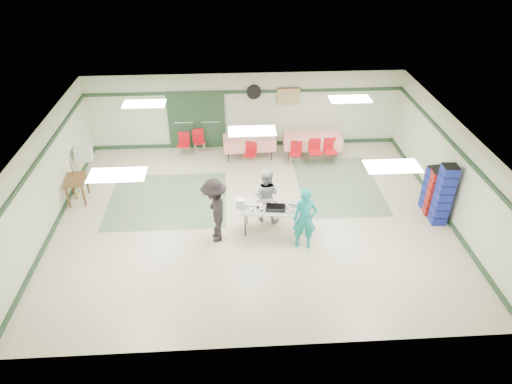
{
  "coord_description": "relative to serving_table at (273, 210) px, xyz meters",
  "views": [
    {
      "loc": [
        -0.54,
        -10.55,
        7.66
      ],
      "look_at": [
        0.08,
        -0.3,
        1.02
      ],
      "focal_mm": 32.0,
      "sensor_mm": 36.0,
      "label": 1
    }
  ],
  "objects": [
    {
      "name": "serving_table",
      "position": [
        0.0,
        0.0,
        0.0
      ],
      "size": [
        1.74,
        0.89,
        0.76
      ],
      "rotation": [
        0.0,
        0.0,
        -0.13
      ],
      "color": "#ABABA6",
      "rests_on": "floor"
    },
    {
      "name": "chair_c",
      "position": [
        2.28,
        3.72,
        -0.17
      ],
      "size": [
        0.44,
        0.44,
        0.89
      ],
      "rotation": [
        0.0,
        0.0,
        0.06
      ],
      "color": "#B80E1C",
      "rests_on": "floor"
    },
    {
      "name": "ceiling",
      "position": [
        -0.51,
        0.72,
        1.99
      ],
      "size": [
        11.0,
        11.0,
        0.0
      ],
      "primitive_type": "plane",
      "rotation": [
        3.14,
        0.0,
        0.0
      ],
      "color": "white",
      "rests_on": "wall_back"
    },
    {
      "name": "wall_fan",
      "position": [
        -0.21,
        5.16,
        1.34
      ],
      "size": [
        0.5,
        0.1,
        0.5
      ],
      "primitive_type": "cylinder",
      "rotation": [
        1.57,
        0.0,
        0.0
      ],
      "color": "black",
      "rests_on": "wall_back"
    },
    {
      "name": "office_printer",
      "position": [
        -5.66,
        3.06,
        0.24
      ],
      "size": [
        0.58,
        0.53,
        0.41
      ],
      "primitive_type": "cube",
      "rotation": [
        0.0,
        0.0,
        0.17
      ],
      "color": "silver",
      "rests_on": "printer_table"
    },
    {
      "name": "wall_right",
      "position": [
        4.99,
        0.72,
        0.64
      ],
      "size": [
        0.0,
        9.0,
        9.0
      ],
      "primitive_type": "plane",
      "rotation": [
        1.57,
        0.0,
        -1.57
      ],
      "color": "beige",
      "rests_on": "floor"
    },
    {
      "name": "crate_stack_blue_a",
      "position": [
        4.64,
        0.8,
        -0.03
      ],
      "size": [
        0.47,
        0.47,
        1.36
      ],
      "primitive_type": "cube",
      "rotation": [
        0.0,
        0.0,
        0.12
      ],
      "color": "navy",
      "rests_on": "floor"
    },
    {
      "name": "trim_right",
      "position": [
        4.96,
        0.72,
        1.34
      ],
      "size": [
        0.06,
        9.0,
        0.1
      ],
      "primitive_type": "cube",
      "rotation": [
        0.0,
        0.0,
        1.57
      ],
      "color": "#203B25",
      "rests_on": "wall_back"
    },
    {
      "name": "floor",
      "position": [
        -0.51,
        0.72,
        -0.71
      ],
      "size": [
        11.0,
        11.0,
        0.0
      ],
      "primitive_type": "plane",
      "color": "#BEB899",
      "rests_on": "ground"
    },
    {
      "name": "baking_pan",
      "position": [
        0.07,
        -0.03,
        0.09
      ],
      "size": [
        0.56,
        0.39,
        0.08
      ],
      "primitive_type": "cube",
      "rotation": [
        0.0,
        0.0,
        -0.13
      ],
      "color": "black",
      "rests_on": "serving_table"
    },
    {
      "name": "crate_stack_red",
      "position": [
        4.64,
        0.59,
        -0.01
      ],
      "size": [
        0.49,
        0.49,
        1.41
      ],
      "primitive_type": "cube",
      "rotation": [
        0.0,
        0.0,
        -0.14
      ],
      "color": "#9E0F14",
      "rests_on": "floor"
    },
    {
      "name": "wall_front",
      "position": [
        -0.51,
        -3.78,
        0.64
      ],
      "size": [
        11.0,
        0.0,
        11.0
      ],
      "primitive_type": "plane",
      "rotation": [
        -1.57,
        0.0,
        0.0
      ],
      "color": "beige",
      "rests_on": "floor"
    },
    {
      "name": "foam_box_stack",
      "position": [
        -0.85,
        0.11,
        0.17
      ],
      "size": [
        0.24,
        0.23,
        0.25
      ],
      "primitive_type": "cube",
      "rotation": [
        0.0,
        0.0,
        -0.13
      ],
      "color": "white",
      "rests_on": "serving_table"
    },
    {
      "name": "sheet_tray_left",
      "position": [
        -0.48,
        -0.12,
        0.06
      ],
      "size": [
        0.61,
        0.49,
        0.02
      ],
      "primitive_type": "cube",
      "rotation": [
        0.0,
        0.0,
        -0.13
      ],
      "color": "silver",
      "rests_on": "serving_table"
    },
    {
      "name": "chair_loose_b",
      "position": [
        -2.7,
        4.57,
        -0.19
      ],
      "size": [
        0.44,
        0.44,
        0.85
      ],
      "rotation": [
        0.0,
        0.0,
        -0.12
      ],
      "color": "#B80E1C",
      "rests_on": "floor"
    },
    {
      "name": "printer_table",
      "position": [
        -5.66,
        1.89,
        -0.07
      ],
      "size": [
        0.65,
        0.92,
        0.74
      ],
      "rotation": [
        0.0,
        0.0,
        0.11
      ],
      "color": "brown",
      "rests_on": "floor"
    },
    {
      "name": "door_frame",
      "position": [
        -2.24,
        5.14,
        0.34
      ],
      "size": [
        2.0,
        0.03,
        2.15
      ],
      "primitive_type": "cube",
      "color": "#203B25",
      "rests_on": "floor"
    },
    {
      "name": "green_patch_a",
      "position": [
        -3.01,
        1.72,
        -0.71
      ],
      "size": [
        3.5,
        3.0,
        0.01
      ],
      "primitive_type": "cube",
      "color": "#65825F",
      "rests_on": "floor"
    },
    {
      "name": "chair_a",
      "position": [
        1.78,
        3.72,
        -0.17
      ],
      "size": [
        0.45,
        0.45,
        0.88
      ],
      "rotation": [
        0.0,
        0.0,
        0.1
      ],
      "color": "#B80E1C",
      "rests_on": "floor"
    },
    {
      "name": "sheet_tray_mid",
      "position": [
        -0.15,
        0.11,
        0.06
      ],
      "size": [
        0.57,
        0.46,
        0.02
      ],
      "primitive_type": "cube",
      "rotation": [
        0.0,
        0.0,
        -0.13
      ],
      "color": "silver",
      "rests_on": "serving_table"
    },
    {
      "name": "dining_table_a",
      "position": [
        1.78,
        4.29,
        -0.14
      ],
      "size": [
        2.02,
        0.99,
        0.77
      ],
      "rotation": [
        0.0,
        0.0,
        -0.06
      ],
      "color": "red",
      "rests_on": "floor"
    },
    {
      "name": "double_door_left",
      "position": [
        -2.71,
        5.16,
        0.34
      ],
      "size": [
        0.9,
        0.06,
        2.1
      ],
      "primitive_type": "cube",
      "color": "gray",
      "rests_on": "floor"
    },
    {
      "name": "green_patch_b",
      "position": [
        2.29,
        2.22,
        -0.71
      ],
      "size": [
        2.5,
        3.5,
        0.01
      ],
      "primitive_type": "cube",
      "color": "#65825F",
      "rests_on": "floor"
    },
    {
      "name": "chair_loose_a",
      "position": [
        -2.19,
        4.77,
        -0.18
      ],
      "size": [
        0.47,
        0.47,
        0.86
      ],
      "rotation": [
        0.0,
        0.0,
        0.2
      ],
      "color": "#B80E1C",
      "rests_on": "floor"
    },
    {
      "name": "volunteer_dark",
      "position": [
        -1.53,
        -0.22,
        0.19
      ],
      "size": [
        0.79,
        1.23,
        1.81
      ],
      "primitive_type": "imported",
      "rotation": [
        0.0,
        0.0,
        -1.46
      ],
      "color": "black",
      "rests_on": "floor"
    },
    {
      "name": "wall_left",
      "position": [
        -6.01,
        0.72,
        0.64
      ],
      "size": [
        0.0,
        9.0,
        9.0
      ],
      "primitive_type": "plane",
      "rotation": [
        1.57,
        0.0,
        1.57
      ],
      "color": "beige",
      "rests_on": "floor"
    },
    {
      "name": "wall_back",
      "position": [
        -0.51,
        5.22,
        0.64
      ],
      "size": [
        11.0,
        0.0,
        11.0
      ],
      "primitive_type": "plane",
      "rotation": [
        1.57,
        0.0,
        0.0
      ],
      "color": "beige",
      "rests_on": "floor"
    },
    {
      "name": "chair_b",
      "position": [
        1.12,
        3.71,
        -0.21
      ],
      "size": [
        0.48,
        0.48,
        0.82
      ],
      "rotation": [
        0.0,
        0.0,
        -0.32
      ],
      "color": "#B80E1C",
      "rests_on": "floor"
    },
    {
      "name": "broom",
      "position": [
        -5.74,
        2.11,
        -0.07
      ],
      "size": [
        0.08,
        0.2,
        1.23
      ],
      "primitive_type": "cylinder",
      "rotation": [
        0.14,
        0.0,
        0.25
      ],
      "color": "brown",
      "rests_on": "floor"
    },
    {
      "name": "trim_left",
      "position": [
        -5.98,
        0.72,
        1.34
      ],
      "size": [
        0.06,
        9.0,
        0.1
      ],
      "primitive_type": "cube",
      "rotation": [
        0.0,
        0.0,
        1.57
      ],
      "color": "#203B25",
      "rests_on": "wall_back"
    },
    {
      "name": "volunteer_teal",
      "position": [
        0.75,
        -0.65,
        0.14
      ],
      "size": [
        0.67,
        0.48,
        1.7
      ],
      "primitive_type": "imported",
      "rotation": [
        0.0,
        0.0,
        -0.13
      ],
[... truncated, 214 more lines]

